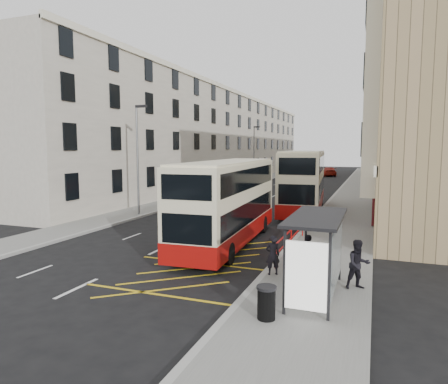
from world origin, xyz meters
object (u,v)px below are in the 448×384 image
at_px(street_lamp_near, 138,154).
at_px(double_decker_rear, 304,181).
at_px(white_van, 249,182).
at_px(car_silver, 293,174).
at_px(pedestrian_far, 308,257).
at_px(car_dark, 295,170).
at_px(litter_bin, 266,302).
at_px(street_lamp_far, 254,151).
at_px(pedestrian_near, 273,255).
at_px(car_red, 329,172).
at_px(bus_shelter, 319,240).
at_px(pedestrian_mid, 358,264).
at_px(double_decker_front, 228,202).

height_order(street_lamp_near, double_decker_rear, street_lamp_near).
relative_size(white_van, car_silver, 1.18).
height_order(pedestrian_far, car_dark, pedestrian_far).
distance_m(street_lamp_near, litter_bin, 20.16).
relative_size(street_lamp_far, pedestrian_near, 5.13).
relative_size(pedestrian_near, pedestrian_far, 0.93).
bearing_deg(double_decker_rear, car_red, 88.32).
distance_m(bus_shelter, street_lamp_near, 19.38).
bearing_deg(white_van, car_red, 86.80).
distance_m(pedestrian_far, white_van, 36.67).
bearing_deg(double_decker_rear, street_lamp_far, 109.77).
bearing_deg(pedestrian_mid, pedestrian_far, 136.93).
bearing_deg(car_dark, double_decker_front, -99.31).
bearing_deg(car_red, litter_bin, 79.98).
height_order(street_lamp_near, pedestrian_near, street_lamp_near).
bearing_deg(bus_shelter, pedestrian_near, 134.72).
relative_size(car_silver, car_dark, 1.01).
height_order(bus_shelter, car_dark, bus_shelter).
bearing_deg(litter_bin, bus_shelter, 59.73).
height_order(bus_shelter, pedestrian_near, bus_shelter).
distance_m(bus_shelter, car_red, 62.07).
distance_m(double_decker_front, pedestrian_near, 5.88).
bearing_deg(car_dark, pedestrian_far, -95.69).
height_order(pedestrian_near, car_silver, pedestrian_near).
height_order(bus_shelter, pedestrian_mid, bus_shelter).
distance_m(street_lamp_far, double_decker_rear, 26.27).
bearing_deg(street_lamp_far, street_lamp_near, -90.00).
height_order(street_lamp_far, car_silver, street_lamp_far).
xyz_separation_m(bus_shelter, street_lamp_far, (-14.69, 42.39, 2.50)).
distance_m(street_lamp_far, car_red, 21.42).
bearing_deg(car_silver, litter_bin, -94.94).
bearing_deg(car_dark, street_lamp_far, -109.36).
xyz_separation_m(double_decker_rear, car_red, (-2.68, 43.06, -1.66)).
xyz_separation_m(pedestrian_near, car_dark, (-11.55, 65.82, -0.20)).
distance_m(double_decker_front, car_silver, 47.59).
height_order(street_lamp_near, pedestrian_mid, street_lamp_near).
xyz_separation_m(litter_bin, car_red, (-5.12, 63.76, 0.15)).
height_order(street_lamp_far, car_dark, street_lamp_far).
bearing_deg(car_silver, double_decker_rear, -92.92).
distance_m(street_lamp_far, car_dark, 25.76).
bearing_deg(double_decker_rear, pedestrian_mid, -79.60).
bearing_deg(white_van, pedestrian_far, -56.70).
bearing_deg(street_lamp_near, pedestrian_mid, -34.39).
bearing_deg(car_red, pedestrian_mid, 82.47).
distance_m(bus_shelter, pedestrian_near, 3.08).
distance_m(street_lamp_far, pedestrian_near, 42.49).
relative_size(pedestrian_mid, pedestrian_far, 1.04).
distance_m(street_lamp_near, double_decker_rear, 12.91).
bearing_deg(litter_bin, street_lamp_near, 133.14).
bearing_deg(pedestrian_mid, double_decker_rear, 77.47).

